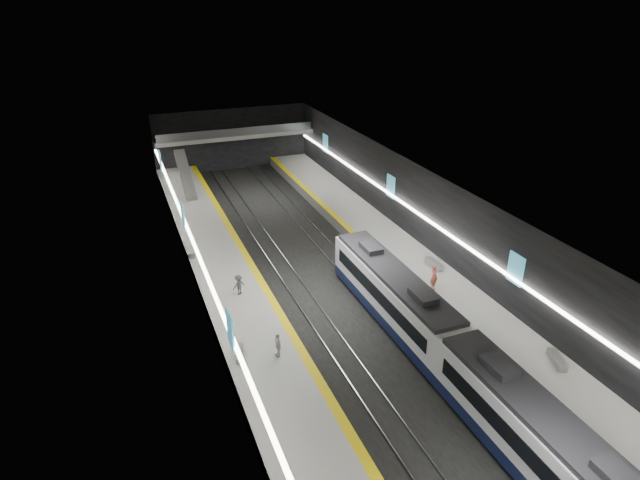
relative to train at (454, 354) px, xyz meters
name	(u,v)px	position (x,y,z in m)	size (l,w,h in m)	color
ground	(336,296)	(-2.50, 12.00, -2.20)	(70.00, 70.00, 0.00)	black
ceiling	(337,201)	(-2.50, 12.00, 5.80)	(20.00, 70.00, 0.04)	beige
wall_left	(204,274)	(-12.50, 12.00, 1.80)	(0.04, 70.00, 8.00)	black
wall_right	(449,231)	(7.50, 12.00, 1.80)	(0.04, 70.00, 8.00)	black
wall_back	(232,139)	(-2.50, 47.00, 1.80)	(20.00, 0.04, 8.00)	black
platform_left	(242,310)	(-10.00, 12.00, -1.70)	(5.00, 70.00, 1.00)	slate
tile_surface_left	(242,304)	(-10.00, 12.00, -1.19)	(5.00, 70.00, 0.02)	#A9A9A4
tactile_strip_left	(271,298)	(-7.80, 12.00, -1.18)	(0.60, 70.00, 0.02)	yellow
platform_right	(419,274)	(5.00, 12.00, -1.70)	(5.00, 70.00, 1.00)	slate
tile_surface_right	(420,268)	(5.00, 12.00, -1.19)	(5.00, 70.00, 0.02)	#A9A9A4
tactile_strip_right	(396,273)	(2.80, 12.00, -1.18)	(0.60, 70.00, 0.02)	yellow
rails	(336,295)	(-2.50, 12.00, -2.14)	(6.52, 70.00, 0.12)	gray
train	(454,354)	(0.00, 0.00, 0.00)	(2.69, 30.04, 3.60)	#10183B
ad_posters	(332,239)	(-2.50, 13.00, 2.30)	(19.94, 53.50, 2.20)	#43A8CA
cove_light_left	(207,276)	(-12.30, 12.00, 1.60)	(0.25, 68.60, 0.12)	white
cove_light_right	(447,233)	(7.30, 12.00, 1.60)	(0.25, 68.60, 0.12)	white
mezzanine_bridge	(235,135)	(-2.50, 44.92, 2.84)	(20.00, 3.00, 1.50)	gray
escalator	(185,174)	(-10.00, 38.00, 0.70)	(1.20, 8.00, 0.60)	#99999E
bench_left_near	(240,354)	(-11.59, 6.01, -0.98)	(0.48, 1.73, 0.42)	#99999E
bench_left_far	(193,251)	(-12.00, 21.53, -0.95)	(0.56, 2.00, 0.49)	#99999E
bench_right_near	(557,360)	(6.42, -1.75, -0.96)	(0.54, 1.95, 0.48)	#99999E
bench_right_far	(434,264)	(6.20, 11.80, -0.95)	(0.56, 2.02, 0.49)	#99999E
passenger_right_a	(434,277)	(4.22, 8.80, -0.21)	(0.72, 0.47, 1.97)	#C15748
passenger_left_a	(278,345)	(-9.34, 5.21, -0.38)	(0.96, 0.40, 1.63)	silver
passenger_left_b	(239,285)	(-9.85, 13.42, -0.40)	(1.03, 0.59, 1.59)	#414149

